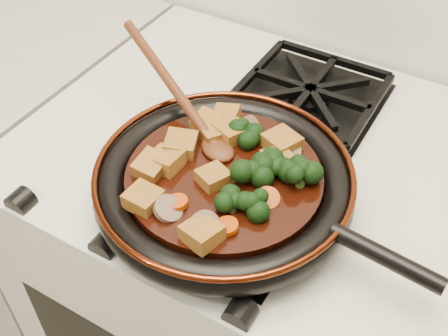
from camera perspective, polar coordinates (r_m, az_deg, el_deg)
The scene contains 34 objects.
stove at distance 1.22m, azimuth 3.58°, elevation -13.80°, with size 0.76×0.60×0.90m, color beige.
burner_grate_front at distance 0.77m, azimuth 0.25°, elevation -3.31°, with size 0.23×0.23×0.03m, color black, non-canonical shape.
burner_grate_back at distance 0.96m, azimuth 8.71°, elevation 7.44°, with size 0.23×0.23×0.03m, color black, non-canonical shape.
skillet at distance 0.75m, azimuth 0.13°, elevation -1.48°, with size 0.48×0.35×0.05m.
braising_sauce at distance 0.75m, azimuth 0.00°, elevation -1.14°, with size 0.26×0.26×0.02m, color black.
tofu_cube_0 at distance 0.78m, azimuth -4.41°, elevation 2.36°, with size 0.04×0.04×0.02m, color brown.
tofu_cube_1 at distance 0.73m, azimuth -1.11°, elevation -0.98°, with size 0.04×0.04×0.02m, color brown.
tofu_cube_2 at distance 0.75m, azimuth -5.96°, elevation 0.73°, with size 0.04×0.04×0.02m, color brown.
tofu_cube_3 at distance 0.67m, azimuth -2.25°, elevation -6.66°, with size 0.04×0.04×0.02m, color brown.
tofu_cube_4 at distance 0.79m, azimuth 0.70°, elevation 3.68°, with size 0.04×0.04×0.02m, color brown.
tofu_cube_5 at distance 0.75m, azimuth -7.44°, elevation 0.14°, with size 0.04×0.04×0.02m, color brown.
tofu_cube_6 at distance 0.78m, azimuth 5.87°, elevation 2.57°, with size 0.04×0.04×0.02m, color brown.
tofu_cube_7 at distance 0.81m, azimuth -1.69°, elevation 4.62°, with size 0.04×0.04×0.02m, color brown.
tofu_cube_8 at distance 0.79m, azimuth -1.04°, elevation 3.59°, with size 0.04×0.04×0.02m, color brown.
tofu_cube_9 at distance 0.76m, azimuth 5.37°, elevation 0.88°, with size 0.04×0.03×0.02m, color brown.
tofu_cube_10 at distance 0.82m, azimuth 0.21°, elevation 5.18°, with size 0.04×0.04×0.02m, color brown.
tofu_cube_11 at distance 0.71m, azimuth -8.19°, elevation -3.13°, with size 0.04×0.04×0.02m, color brown.
broccoli_floret_0 at distance 0.75m, azimuth 4.86°, elevation 0.50°, with size 0.06×0.06×0.05m, color black, non-canonical shape.
broccoli_floret_1 at distance 0.74m, azimuth 7.03°, elevation -0.47°, with size 0.06×0.06×0.05m, color black, non-canonical shape.
broccoli_floret_2 at distance 0.69m, azimuth 0.77°, elevation -3.70°, with size 0.06×0.06×0.05m, color black, non-canonical shape.
broccoli_floret_3 at distance 0.73m, azimuth 3.04°, elevation -0.72°, with size 0.06×0.06×0.05m, color black, non-canonical shape.
broccoli_floret_4 at distance 0.73m, azimuth 7.85°, elevation -1.09°, with size 0.06×0.06×0.05m, color black, non-canonical shape.
broccoli_floret_5 at distance 0.69m, azimuth 2.90°, elevation -3.90°, with size 0.06×0.06×0.05m, color black, non-canonical shape.
broccoli_floret_6 at distance 0.78m, azimuth 2.03°, elevation 3.09°, with size 0.06×0.06×0.05m, color black, non-canonical shape.
carrot_coin_0 at distance 0.71m, azimuth 4.47°, elevation -3.08°, with size 0.03×0.03×0.01m, color #AC3704.
carrot_coin_1 at distance 0.71m, azimuth -4.78°, elevation -3.50°, with size 0.03×0.03×0.01m, color #AC3704.
carrot_coin_2 at distance 0.68m, azimuth 0.30°, elevation -5.94°, with size 0.03×0.03×0.01m, color #AC3704.
carrot_coin_3 at distance 0.78m, azimuth -4.12°, elevation 2.59°, with size 0.03×0.03×0.01m, color #AC3704.
carrot_coin_4 at distance 0.74m, azimuth 4.31°, elevation -0.41°, with size 0.03×0.03×0.01m, color #AC3704.
mushroom_slice_0 at distance 0.81m, azimuth 2.76°, elevation 4.22°, with size 0.03×0.03×0.01m, color brown.
mushroom_slice_1 at distance 0.77m, azimuth 6.61°, elevation 1.78°, with size 0.03×0.03×0.01m, color brown.
mushroom_slice_2 at distance 0.70m, azimuth -5.71°, elevation -4.15°, with size 0.04×0.04×0.01m, color brown.
mushroom_slice_3 at distance 0.68m, azimuth -1.96°, elevation -5.83°, with size 0.04×0.04×0.01m, color brown.
wooden_spoon at distance 0.81m, azimuth -3.62°, elevation 6.03°, with size 0.16×0.10×0.26m.
Camera 1 is at (0.26, 1.10, 1.49)m, focal length 45.00 mm.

